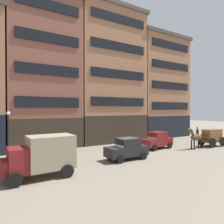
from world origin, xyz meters
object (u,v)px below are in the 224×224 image
Objects in this scene: sedan_light at (157,140)px; sedan_dark at (127,149)px; cargo_wagon at (212,136)px; draft_horse at (196,137)px; pedestrian_officer at (197,133)px; delivery_truck_near at (41,155)px; streetlamp_curbside at (8,128)px.

sedan_dark is at bearing -158.53° from sedan_light.
cargo_wagon is at bearing -20.01° from sedan_light.
draft_horse is at bearing 179.95° from cargo_wagon.
draft_horse is at bearing -145.85° from pedestrian_officer.
delivery_truck_near reaches higher than draft_horse.
delivery_truck_near is (-19.41, -0.84, 0.28)m from cargo_wagon.
delivery_truck_near is 1.06× the size of streetlamp_curbside.
delivery_truck_near is at bearing -166.16° from sedan_light.
cargo_wagon is at bearing -0.63° from sedan_dark.
draft_horse is at bearing 2.93° from delivery_truck_near.
cargo_wagon reaches higher than sedan_light.
sedan_dark is (-9.15, 0.13, -0.36)m from draft_horse.
delivery_truck_near is at bearing -177.52° from cargo_wagon.
sedan_light is at bearing 159.99° from cargo_wagon.
sedan_dark is at bearing 179.37° from cargo_wagon.
sedan_light is (-6.46, 2.35, -0.23)m from cargo_wagon.
sedan_dark is at bearing 7.57° from delivery_truck_near.
sedan_light is at bearing 21.47° from sedan_dark.
cargo_wagon reaches higher than pedestrian_officer.
pedestrian_officer is at bearing -4.65° from streetlamp_curbside.
sedan_dark is at bearing -165.88° from pedestrian_officer.
draft_horse is 6.89m from pedestrian_officer.
sedan_light is at bearing 146.18° from draft_horse.
delivery_truck_near is 7.39m from sedan_dark.
streetlamp_curbside reaches higher than cargo_wagon.
pedestrian_officer is (2.75, 3.87, -0.17)m from cargo_wagon.
draft_horse is 0.61× the size of sedan_light.
streetlamp_curbside is (-20.78, 5.78, 1.52)m from cargo_wagon.
delivery_truck_near is 1.18× the size of sedan_dark.
streetlamp_curbside is at bearing 162.05° from draft_horse.
pedestrian_officer is at bearing 14.12° from sedan_dark.
streetlamp_curbside is (-14.32, 3.43, 1.76)m from sedan_light.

